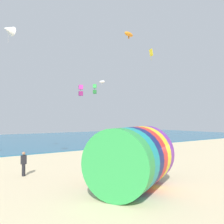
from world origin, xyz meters
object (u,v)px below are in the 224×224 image
kite_green_box (95,89)px  kite_magenta_box (81,90)px  kite_white_delta (8,30)px  kite_handler (155,164)px  bystander_near_water (24,164)px  kite_orange_parafoil (129,34)px  cooler_box (156,175)px  giant_inflatable_tube (133,159)px  kite_yellow_diamond (151,53)px  kite_white_parafoil (102,82)px

kite_green_box → kite_magenta_box: 2.79m
kite_white_delta → kite_green_box: kite_white_delta is taller
kite_handler → bystander_near_water: 9.37m
kite_orange_parafoil → cooler_box: kite_orange_parafoil is taller
giant_inflatable_tube → cooler_box: giant_inflatable_tube is taller
kite_handler → kite_yellow_diamond: bearing=45.7°
kite_white_parafoil → kite_magenta_box: kite_magenta_box is taller
giant_inflatable_tube → kite_white_parafoil: kite_white_parafoil is taller
kite_orange_parafoil → bystander_near_water: kite_orange_parafoil is taller
kite_yellow_diamond → kite_green_box: size_ratio=1.01×
kite_green_box → cooler_box: kite_green_box is taller
kite_green_box → kite_magenta_box: size_ratio=0.94×
giant_inflatable_tube → bystander_near_water: bearing=118.0°
kite_green_box → bystander_near_water: kite_green_box is taller
kite_white_parafoil → bystander_near_water: bearing=174.9°
kite_handler → kite_magenta_box: bearing=82.5°
giant_inflatable_tube → kite_magenta_box: bearing=70.7°
kite_handler → kite_white_parafoil: size_ratio=2.37×
kite_magenta_box → cooler_box: 16.43m
kite_handler → kite_white_parafoil: 8.14m
cooler_box → kite_handler: bearing=52.1°
giant_inflatable_tube → kite_green_box: kite_green_box is taller
kite_white_parafoil → bystander_near_water: (-6.34, 0.57, -6.34)m
kite_white_delta → kite_magenta_box: bearing=5.6°
kite_orange_parafoil → kite_magenta_box: (3.44, 13.08, -2.61)m
bystander_near_water → kite_handler: bearing=-35.6°
kite_yellow_diamond → kite_white_delta: bearing=158.1°
kite_white_delta → cooler_box: (6.52, -13.66, -12.74)m
kite_white_delta → bystander_near_water: 14.34m
kite_green_box → kite_white_parafoil: kite_green_box is taller
kite_white_delta → cooler_box: kite_white_delta is taller
kite_handler → cooler_box: kite_handler is taller
kite_yellow_diamond → kite_white_delta: size_ratio=0.69×
kite_white_delta → bystander_near_water: (-0.76, -7.77, -12.03)m
cooler_box → kite_orange_parafoil: bearing=131.0°
kite_magenta_box → bystander_near_water: 14.45m
kite_magenta_box → bystander_near_water: size_ratio=0.81×
kite_handler → kite_green_box: size_ratio=1.26×
kite_orange_parafoil → kite_green_box: 15.39m
kite_white_delta → kite_magenta_box: (8.71, 0.86, -5.35)m
kite_yellow_diamond → kite_white_delta: 15.34m
kite_white_delta → kite_white_parafoil: 11.54m
kite_white_delta → bystander_near_water: kite_white_delta is taller
kite_white_parafoil → cooler_box: 8.88m
kite_yellow_diamond → bystander_near_water: (-14.94, -2.06, -10.77)m
kite_orange_parafoil → kite_magenta_box: size_ratio=0.72×
kite_orange_parafoil → cooler_box: 10.17m
kite_white_delta → kite_magenta_box: kite_white_delta is taller
kite_orange_parafoil → giant_inflatable_tube: bearing=-126.7°
kite_yellow_diamond → cooler_box: (-7.66, -7.95, -11.47)m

